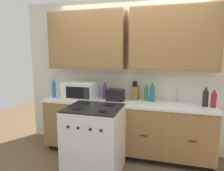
% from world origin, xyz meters
% --- Properties ---
extents(ground_plane, '(8.00, 8.00, 0.00)m').
position_xyz_m(ground_plane, '(0.00, 0.00, 0.00)').
color(ground_plane, brown).
extents(wall_unit, '(3.91, 0.40, 2.56)m').
position_xyz_m(wall_unit, '(0.00, 0.50, 1.65)').
color(wall_unit, silver).
rests_on(wall_unit, ground_plane).
extents(counter_run, '(2.74, 0.64, 0.90)m').
position_xyz_m(counter_run, '(0.00, 0.30, 0.46)').
color(counter_run, black).
rests_on(counter_run, ground_plane).
extents(stove_range, '(0.76, 0.68, 0.95)m').
position_xyz_m(stove_range, '(-0.31, -0.33, 0.47)').
color(stove_range, white).
rests_on(stove_range, ground_plane).
extents(microwave, '(0.48, 0.37, 0.28)m').
position_xyz_m(microwave, '(-0.75, 0.25, 1.04)').
color(microwave, white).
rests_on(microwave, counter_run).
extents(toaster, '(0.28, 0.18, 0.19)m').
position_xyz_m(toaster, '(-0.17, 0.28, 1.00)').
color(toaster, black).
rests_on(toaster, counter_run).
extents(knife_block, '(0.11, 0.14, 0.31)m').
position_xyz_m(knife_block, '(0.12, 0.46, 1.02)').
color(knife_block, olive).
rests_on(knife_block, counter_run).
extents(sink_faucet, '(0.02, 0.02, 0.20)m').
position_xyz_m(sink_faucet, '(0.79, 0.51, 1.00)').
color(sink_faucet, '#B2B5BA').
rests_on(sink_faucet, counter_run).
extents(paper_towel_roll, '(0.12, 0.12, 0.26)m').
position_xyz_m(paper_towel_roll, '(-1.09, 0.26, 1.03)').
color(paper_towel_roll, white).
rests_on(paper_towel_roll, counter_run).
extents(bottle_blue, '(0.06, 0.06, 0.32)m').
position_xyz_m(bottle_blue, '(-1.26, 0.22, 1.06)').
color(bottle_blue, blue).
rests_on(bottle_blue, counter_run).
extents(bottle_green, '(0.06, 0.06, 0.25)m').
position_xyz_m(bottle_green, '(0.31, 0.42, 1.02)').
color(bottle_green, '#237A38').
rests_on(bottle_green, counter_run).
extents(bottle_red, '(0.08, 0.08, 0.25)m').
position_xyz_m(bottle_red, '(1.29, 0.27, 1.02)').
color(bottle_red, maroon).
rests_on(bottle_red, counter_run).
extents(bottle_teal, '(0.08, 0.08, 0.28)m').
position_xyz_m(bottle_teal, '(0.41, 0.41, 1.04)').
color(bottle_teal, '#1E707A').
rests_on(bottle_teal, counter_run).
extents(bottle_dark, '(0.08, 0.08, 0.28)m').
position_xyz_m(bottle_dark, '(1.18, 0.29, 1.04)').
color(bottle_dark, black).
rests_on(bottle_dark, counter_run).
extents(bottle_violet, '(0.08, 0.08, 0.27)m').
position_xyz_m(bottle_violet, '(-0.39, 0.39, 1.03)').
color(bottle_violet, '#663384').
rests_on(bottle_violet, counter_run).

